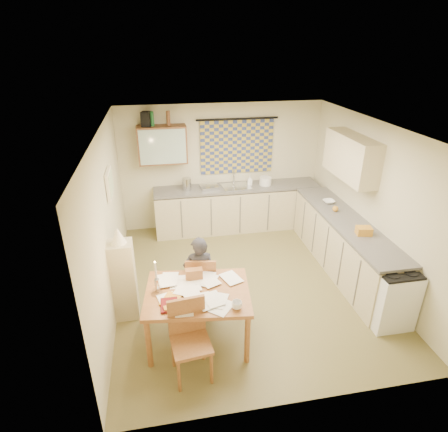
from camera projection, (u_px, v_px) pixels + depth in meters
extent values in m
cube|color=brown|center=(246.00, 283.00, 6.07)|extent=(4.00, 4.50, 0.02)
cube|color=white|center=(251.00, 128.00, 4.99)|extent=(4.00, 4.50, 0.02)
cube|color=beige|center=(222.00, 167.00, 7.54)|extent=(4.00, 0.02, 2.50)
cube|color=beige|center=(305.00, 312.00, 3.52)|extent=(4.00, 0.02, 2.50)
cube|color=beige|center=(108.00, 224.00, 5.20)|extent=(0.02, 4.50, 2.50)
cube|color=beige|center=(373.00, 203.00, 5.86)|extent=(0.02, 4.50, 2.50)
cube|color=navy|center=(237.00, 147.00, 7.38)|extent=(1.45, 0.03, 1.05)
cylinder|color=black|center=(238.00, 119.00, 7.13)|extent=(1.60, 0.04, 0.04)
cube|color=brown|center=(162.00, 145.00, 6.95)|extent=(0.90, 0.34, 0.70)
cube|color=#99B2A5|center=(163.00, 147.00, 6.80)|extent=(0.84, 0.02, 0.64)
cube|color=tan|center=(351.00, 157.00, 6.06)|extent=(0.34, 1.30, 0.70)
cube|color=#F5EBCB|center=(109.00, 184.00, 5.37)|extent=(0.04, 0.50, 0.40)
cube|color=silver|center=(111.00, 183.00, 5.37)|extent=(0.01, 0.42, 0.32)
cube|color=tan|center=(237.00, 209.00, 7.66)|extent=(3.30, 0.60, 0.86)
cube|color=#4F4C4B|center=(237.00, 187.00, 7.45)|extent=(3.30, 0.62, 0.04)
cube|color=tan|center=(343.00, 246.00, 6.29)|extent=(0.60, 2.95, 0.86)
cube|color=#4F4C4B|center=(347.00, 221.00, 6.09)|extent=(0.62, 2.95, 0.04)
cube|color=white|center=(390.00, 296.00, 5.08)|extent=(0.55, 0.55, 0.83)
cube|color=black|center=(396.00, 270.00, 4.89)|extent=(0.53, 0.53, 0.03)
cube|color=silver|center=(236.00, 188.00, 7.46)|extent=(0.58, 0.49, 0.10)
cylinder|color=silver|center=(234.00, 177.00, 7.54)|extent=(0.04, 0.04, 0.28)
cube|color=silver|center=(209.00, 187.00, 7.34)|extent=(0.38, 0.34, 0.06)
cylinder|color=silver|center=(187.00, 184.00, 7.23)|extent=(0.19, 0.19, 0.24)
cylinder|color=white|center=(265.00, 181.00, 7.51)|extent=(0.30, 0.30, 0.16)
imported|color=white|center=(250.00, 180.00, 7.49)|extent=(0.11, 0.11, 0.20)
imported|color=white|center=(329.00, 202.00, 6.69)|extent=(0.23, 0.23, 0.05)
cube|color=#C38425|center=(364.00, 231.00, 5.60)|extent=(0.25, 0.20, 0.12)
sphere|color=#C38425|center=(335.00, 209.00, 6.35)|extent=(0.10, 0.10, 0.10)
cube|color=black|center=(146.00, 119.00, 6.71)|extent=(0.20, 0.23, 0.26)
cylinder|color=#195926|center=(152.00, 119.00, 6.72)|extent=(0.09, 0.09, 0.26)
cylinder|color=brown|center=(168.00, 118.00, 6.77)|extent=(0.08, 0.08, 0.26)
cube|color=brown|center=(197.00, 293.00, 4.64)|extent=(1.39, 1.13, 0.05)
cube|color=brown|center=(202.00, 283.00, 5.32)|extent=(0.48, 0.48, 0.04)
cube|color=brown|center=(201.00, 276.00, 5.05)|extent=(0.41, 0.11, 0.45)
cube|color=brown|center=(191.00, 344.00, 4.22)|extent=(0.48, 0.48, 0.04)
cube|color=brown|center=(187.00, 315.00, 4.27)|extent=(0.43, 0.09, 0.47)
imported|color=black|center=(200.00, 276.00, 5.18)|extent=(0.45, 0.30, 1.21)
cube|color=tan|center=(124.00, 280.00, 5.12)|extent=(0.32, 0.30, 1.17)
cone|color=#F5EBCB|center=(118.00, 236.00, 4.82)|extent=(0.20, 0.20, 0.22)
cube|color=brown|center=(194.00, 274.00, 4.82)|extent=(0.22, 0.10, 0.16)
imported|color=white|center=(237.00, 305.00, 4.32)|extent=(0.19, 0.19, 0.10)
imported|color=#8C0708|center=(161.00, 306.00, 4.36)|extent=(0.21, 0.28, 0.03)
imported|color=#C38425|center=(164.00, 298.00, 4.50)|extent=(0.41, 0.43, 0.02)
cube|color=#C38425|center=(169.00, 308.00, 4.31)|extent=(0.13, 0.10, 0.04)
cube|color=black|center=(211.00, 305.00, 4.38)|extent=(0.14, 0.07, 0.02)
cylinder|color=silver|center=(157.00, 285.00, 4.59)|extent=(0.07, 0.07, 0.18)
cylinder|color=white|center=(156.00, 270.00, 4.54)|extent=(0.02, 0.02, 0.22)
sphere|color=#FFCC66|center=(155.00, 262.00, 4.47)|extent=(0.02, 0.02, 0.02)
cube|color=white|center=(178.00, 282.00, 4.81)|extent=(0.23, 0.31, 0.00)
cube|color=white|center=(204.00, 300.00, 4.47)|extent=(0.25, 0.32, 0.00)
cube|color=white|center=(184.00, 309.00, 4.33)|extent=(0.23, 0.31, 0.00)
cube|color=white|center=(174.00, 304.00, 4.40)|extent=(0.25, 0.32, 0.00)
cube|color=white|center=(222.00, 307.00, 4.35)|extent=(0.35, 0.36, 0.00)
cube|color=white|center=(169.00, 300.00, 4.46)|extent=(0.30, 0.35, 0.00)
cube|color=white|center=(208.00, 301.00, 4.44)|extent=(0.30, 0.35, 0.00)
cube|color=white|center=(168.00, 300.00, 4.46)|extent=(0.28, 0.34, 0.00)
cube|color=white|center=(170.00, 279.00, 4.85)|extent=(0.25, 0.33, 0.00)
cube|color=white|center=(218.00, 300.00, 4.45)|extent=(0.32, 0.36, 0.00)
cube|color=white|center=(207.00, 280.00, 4.83)|extent=(0.34, 0.36, 0.00)
cube|color=white|center=(231.00, 278.00, 4.86)|extent=(0.30, 0.35, 0.00)
cube|color=white|center=(191.00, 285.00, 4.72)|extent=(0.25, 0.32, 0.00)
cube|color=white|center=(206.00, 302.00, 4.42)|extent=(0.28, 0.34, 0.00)
cube|color=white|center=(206.00, 278.00, 4.86)|extent=(0.30, 0.35, 0.00)
cube|color=white|center=(209.00, 280.00, 4.80)|extent=(0.31, 0.36, 0.00)
cube|color=white|center=(185.00, 288.00, 4.65)|extent=(0.32, 0.36, 0.00)
cube|color=white|center=(191.00, 293.00, 4.57)|extent=(0.28, 0.34, 0.00)
cube|color=white|center=(166.00, 280.00, 4.80)|extent=(0.24, 0.32, 0.00)
cube|color=white|center=(213.00, 299.00, 4.45)|extent=(0.28, 0.34, 0.00)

